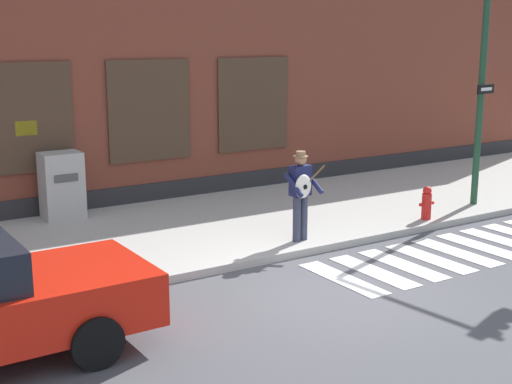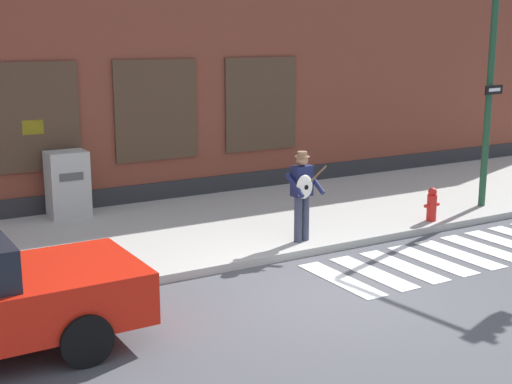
% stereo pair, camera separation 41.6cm
% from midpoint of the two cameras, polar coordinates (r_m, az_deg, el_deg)
% --- Properties ---
extents(ground_plane, '(160.00, 160.00, 0.00)m').
position_cam_midpoint_polar(ground_plane, '(11.19, 5.12, -8.04)').
color(ground_plane, '#4C4C51').
extents(sidewalk, '(28.00, 5.00, 0.14)m').
position_cam_midpoint_polar(sidewalk, '(14.56, -5.05, -2.85)').
color(sidewalk, '#ADAAA3').
rests_on(sidewalk, ground).
extents(building_backdrop, '(28.00, 4.06, 6.43)m').
position_cam_midpoint_polar(building_backdrop, '(18.16, -11.94, 10.04)').
color(building_backdrop, brown).
rests_on(building_backdrop, ground).
extents(crosswalk, '(5.78, 1.90, 0.01)m').
position_cam_midpoint_polar(crosswalk, '(13.56, 14.87, -4.68)').
color(crosswalk, silver).
rests_on(crosswalk, ground).
extents(busker, '(0.72, 0.54, 1.69)m').
position_cam_midpoint_polar(busker, '(13.12, 2.72, 0.12)').
color(busker, '#33384C').
rests_on(busker, sidewalk).
extents(utility_box, '(0.82, 0.65, 1.39)m').
position_cam_midpoint_polar(utility_box, '(15.44, -16.02, 0.52)').
color(utility_box, '#ADADA8').
rests_on(utility_box, sidewalk).
extents(fire_hydrant, '(0.38, 0.20, 0.70)m').
position_cam_midpoint_polar(fire_hydrant, '(15.17, 12.73, -0.87)').
color(fire_hydrant, red).
rests_on(fire_hydrant, sidewalk).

